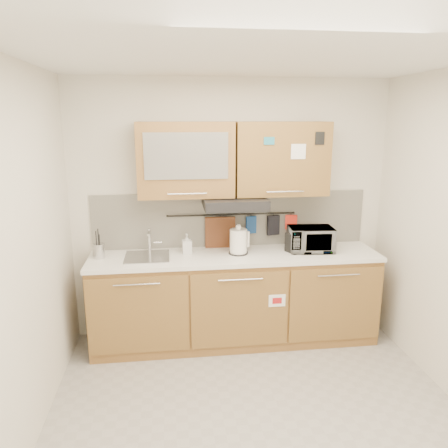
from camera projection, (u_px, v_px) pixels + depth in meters
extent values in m
plane|color=#9E9993|center=(258.00, 416.00, 3.33)|extent=(3.20, 3.20, 0.00)
plane|color=white|center=(266.00, 54.00, 2.71)|extent=(3.20, 3.20, 0.00)
plane|color=silver|center=(231.00, 210.00, 4.46)|extent=(3.20, 0.00, 3.20)
plane|color=silver|center=(19.00, 263.00, 2.82)|extent=(0.00, 3.00, 3.00)
cube|color=#A27239|center=(235.00, 299.00, 4.38)|extent=(2.80, 0.60, 0.88)
cube|color=black|center=(235.00, 335.00, 4.47)|extent=(2.80, 0.54, 0.10)
cube|color=olive|center=(138.00, 315.00, 3.96)|extent=(0.91, 0.02, 0.74)
cylinder|color=silver|center=(137.00, 285.00, 3.86)|extent=(0.41, 0.01, 0.01)
cube|color=olive|center=(240.00, 310.00, 4.07)|extent=(0.91, 0.02, 0.74)
cylinder|color=silver|center=(241.00, 280.00, 3.97)|extent=(0.41, 0.01, 0.01)
cube|color=olive|center=(336.00, 305.00, 4.19)|extent=(0.91, 0.02, 0.74)
cylinder|color=silver|center=(339.00, 275.00, 4.09)|extent=(0.41, 0.01, 0.01)
cube|color=white|center=(235.00, 256.00, 4.26)|extent=(2.82, 0.62, 0.04)
cube|color=silver|center=(231.00, 219.00, 4.48)|extent=(2.80, 0.02, 0.56)
cube|color=#A27239|center=(186.00, 160.00, 4.11)|extent=(0.90, 0.35, 0.70)
cube|color=silver|center=(186.00, 156.00, 3.92)|extent=(0.76, 0.02, 0.42)
cube|color=olive|center=(281.00, 159.00, 4.23)|extent=(0.90, 0.35, 0.70)
cube|color=white|center=(298.00, 152.00, 4.05)|extent=(0.14, 0.00, 0.14)
cube|color=black|center=(235.00, 203.00, 4.20)|extent=(0.60, 0.46, 0.10)
cube|color=silver|center=(147.00, 258.00, 4.16)|extent=(0.42, 0.40, 0.03)
cylinder|color=silver|center=(149.00, 241.00, 4.29)|extent=(0.03, 0.03, 0.24)
cylinder|color=silver|center=(149.00, 233.00, 4.19)|extent=(0.02, 0.18, 0.02)
cylinder|color=black|center=(232.00, 214.00, 4.43)|extent=(1.30, 0.02, 0.02)
cylinder|color=#BCBCC1|center=(99.00, 251.00, 4.13)|extent=(0.12, 0.12, 0.14)
cylinder|color=black|center=(97.00, 244.00, 4.12)|extent=(0.01, 0.01, 0.26)
cylinder|color=black|center=(100.00, 246.00, 4.11)|extent=(0.01, 0.01, 0.23)
cylinder|color=black|center=(99.00, 243.00, 4.13)|extent=(0.01, 0.01, 0.28)
cylinder|color=black|center=(97.00, 248.00, 4.10)|extent=(0.01, 0.01, 0.21)
cylinder|color=white|center=(238.00, 242.00, 4.25)|extent=(0.22, 0.22, 0.24)
sphere|color=white|center=(238.00, 227.00, 4.21)|extent=(0.06, 0.06, 0.06)
cube|color=white|center=(248.00, 239.00, 4.29)|extent=(0.03, 0.04, 0.16)
cylinder|color=black|center=(238.00, 253.00, 4.28)|extent=(0.19, 0.19, 0.01)
cube|color=black|center=(299.00, 242.00, 4.33)|extent=(0.29, 0.24, 0.19)
cube|color=black|center=(296.00, 234.00, 4.29)|extent=(0.11, 0.13, 0.01)
cube|color=black|center=(303.00, 233.00, 4.34)|extent=(0.11, 0.13, 0.01)
imported|color=#999999|center=(311.00, 239.00, 4.34)|extent=(0.45, 0.32, 0.24)
imported|color=#999999|center=(187.00, 244.00, 4.26)|extent=(0.10, 0.10, 0.20)
cube|color=brown|center=(220.00, 235.00, 4.45)|extent=(0.31, 0.03, 0.38)
cube|color=navy|center=(251.00, 225.00, 4.46)|extent=(0.11, 0.05, 0.18)
cube|color=black|center=(273.00, 225.00, 4.49)|extent=(0.13, 0.07, 0.20)
cube|color=red|center=(291.00, 222.00, 4.51)|extent=(0.12, 0.04, 0.15)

